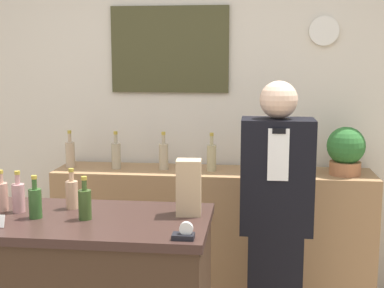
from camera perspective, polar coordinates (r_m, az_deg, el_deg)
back_wall at (r=3.87m, az=-0.45°, el=4.15°), size 5.20×0.09×2.70m
back_shelf at (r=3.77m, az=2.17°, el=-9.82°), size 2.16×0.42×0.94m
shopkeeper at (r=3.07m, az=8.90°, el=-8.18°), size 0.40×0.25×1.58m
potted_plant at (r=3.63m, az=16.09°, el=-0.62°), size 0.25×0.25×0.32m
paper_bag at (r=2.50m, az=-0.35°, el=-4.64°), size 0.12×0.11×0.26m
tape_dispenser at (r=2.20m, az=-0.83°, el=-9.54°), size 0.09×0.06×0.07m
counter_bottle_1 at (r=2.73m, az=-19.64°, el=-5.20°), size 0.06×0.06×0.20m
counter_bottle_2 at (r=2.68m, az=-18.03°, el=-5.37°), size 0.06×0.06×0.20m
counter_bottle_3 at (r=2.56m, az=-16.38°, el=-5.97°), size 0.06×0.06×0.20m
counter_bottle_4 at (r=2.67m, az=-12.69°, el=-5.18°), size 0.06×0.06×0.20m
counter_bottle_5 at (r=2.49m, az=-11.36°, el=-6.22°), size 0.06×0.06×0.20m
shelf_bottle_0 at (r=3.83m, az=-12.87°, el=-1.00°), size 0.06×0.06×0.26m
shelf_bottle_1 at (r=3.72m, az=-8.11°, el=-1.14°), size 0.06×0.06×0.26m
shelf_bottle_2 at (r=3.67m, az=-3.05°, el=-1.22°), size 0.06×0.06×0.26m
shelf_bottle_3 at (r=3.62m, az=2.09°, el=-1.36°), size 0.06×0.06×0.26m
shelf_bottle_4 at (r=3.61m, az=7.34°, el=-1.46°), size 0.06×0.06×0.26m
shelf_bottle_5 at (r=3.62m, az=12.57°, el=-1.56°), size 0.06×0.06×0.26m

